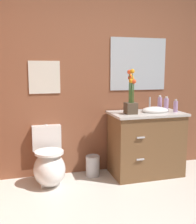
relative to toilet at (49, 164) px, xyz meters
The scene contains 10 objects.
wall_back 1.37m from the toilet, 18.88° to the left, with size 4.21×0.05×2.50m, color brown.
toilet is the anchor object (origin of this frame).
vanity_cabinet 1.28m from the toilet, ahead, with size 0.94×0.56×1.01m.
flower_vase 1.29m from the toilet, ahead, with size 0.14×0.14×0.55m.
soap_bottle 1.64m from the toilet, ahead, with size 0.06×0.06×0.21m.
lotion_bottle 1.68m from the toilet, ahead, with size 0.06×0.06×0.20m.
hand_wash_bottle 1.76m from the toilet, ahead, with size 0.06×0.06×0.17m.
trash_bin 0.59m from the toilet, ahead, with size 0.18×0.18×0.27m.
wall_poster 1.07m from the toilet, 90.00° to the left, with size 0.39×0.01×0.40m, color silver.
wall_mirror 1.77m from the toilet, 11.95° to the left, with size 0.80×0.01×0.70m, color #B2BCC6.
Camera 1 is at (-0.96, -1.66, 1.39)m, focal length 43.35 mm.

